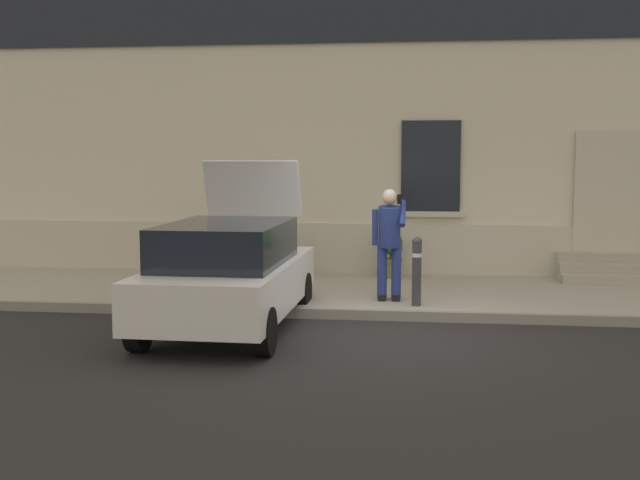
{
  "coord_description": "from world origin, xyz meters",
  "views": [
    {
      "loc": [
        0.57,
        -10.61,
        2.43
      ],
      "look_at": [
        -0.98,
        1.6,
        1.1
      ],
      "focal_mm": 44.88,
      "sensor_mm": 36.0,
      "label": 1
    }
  ],
  "objects_px": {
    "hatchback_car_white": "(229,272)",
    "planter_olive": "(391,253)",
    "bollard_near_person": "(417,269)",
    "person_on_phone": "(389,237)",
    "planter_terracotta": "(186,249)",
    "bollard_far_left": "(160,264)",
    "planter_charcoal": "(285,252)"
  },
  "relations": [
    {
      "from": "planter_terracotta",
      "to": "planter_olive",
      "type": "height_order",
      "value": "same"
    },
    {
      "from": "hatchback_car_white",
      "to": "person_on_phone",
      "type": "bearing_deg",
      "value": 36.98
    },
    {
      "from": "bollard_far_left",
      "to": "planter_charcoal",
      "type": "distance_m",
      "value": 3.0
    },
    {
      "from": "hatchback_car_white",
      "to": "bollard_far_left",
      "type": "bearing_deg",
      "value": 137.93
    },
    {
      "from": "person_on_phone",
      "to": "planter_charcoal",
      "type": "bearing_deg",
      "value": 129.13
    },
    {
      "from": "person_on_phone",
      "to": "planter_olive",
      "type": "xyz_separation_m",
      "value": [
        -0.06,
        2.47,
        -0.55
      ]
    },
    {
      "from": "hatchback_car_white",
      "to": "planter_olive",
      "type": "relative_size",
      "value": 4.76
    },
    {
      "from": "hatchback_car_white",
      "to": "planter_charcoal",
      "type": "xyz_separation_m",
      "value": [
        0.11,
        3.86,
        -0.19
      ]
    },
    {
      "from": "bollard_near_person",
      "to": "planter_charcoal",
      "type": "distance_m",
      "value": 3.56
    },
    {
      "from": "bollard_far_left",
      "to": "planter_olive",
      "type": "relative_size",
      "value": 1.22
    },
    {
      "from": "hatchback_car_white",
      "to": "planter_olive",
      "type": "xyz_separation_m",
      "value": [
        2.08,
        4.08,
        -0.19
      ]
    },
    {
      "from": "planter_terracotta",
      "to": "planter_charcoal",
      "type": "bearing_deg",
      "value": -6.82
    },
    {
      "from": "person_on_phone",
      "to": "bollard_near_person",
      "type": "bearing_deg",
      "value": -39.55
    },
    {
      "from": "hatchback_car_white",
      "to": "planter_terracotta",
      "type": "distance_m",
      "value": 4.5
    },
    {
      "from": "bollard_far_left",
      "to": "planter_charcoal",
      "type": "bearing_deg",
      "value": 59.03
    },
    {
      "from": "person_on_phone",
      "to": "hatchback_car_white",
      "type": "bearing_deg",
      "value": -145.85
    },
    {
      "from": "bollard_near_person",
      "to": "planter_olive",
      "type": "xyz_separation_m",
      "value": [
        -0.49,
        2.79,
        -0.11
      ]
    },
    {
      "from": "hatchback_car_white",
      "to": "planter_olive",
      "type": "bearing_deg",
      "value": 63.01
    },
    {
      "from": "bollard_near_person",
      "to": "planter_olive",
      "type": "distance_m",
      "value": 2.83
    },
    {
      "from": "bollard_far_left",
      "to": "planter_olive",
      "type": "height_order",
      "value": "bollard_far_left"
    },
    {
      "from": "planter_olive",
      "to": "person_on_phone",
      "type": "bearing_deg",
      "value": -88.54
    },
    {
      "from": "planter_terracotta",
      "to": "planter_olive",
      "type": "xyz_separation_m",
      "value": [
        3.93,
        -0.02,
        0.0
      ]
    },
    {
      "from": "bollard_far_left",
      "to": "bollard_near_person",
      "type": "bearing_deg",
      "value": 0.0
    },
    {
      "from": "bollard_far_left",
      "to": "planter_charcoal",
      "type": "xyz_separation_m",
      "value": [
        1.54,
        2.57,
        -0.11
      ]
    },
    {
      "from": "bollard_near_person",
      "to": "person_on_phone",
      "type": "height_order",
      "value": "person_on_phone"
    },
    {
      "from": "planter_terracotta",
      "to": "bollard_near_person",
      "type": "bearing_deg",
      "value": -32.44
    },
    {
      "from": "bollard_near_person",
      "to": "planter_terracotta",
      "type": "distance_m",
      "value": 5.23
    },
    {
      "from": "bollard_near_person",
      "to": "bollard_far_left",
      "type": "relative_size",
      "value": 1.0
    },
    {
      "from": "planter_terracotta",
      "to": "planter_olive",
      "type": "bearing_deg",
      "value": -0.32
    },
    {
      "from": "person_on_phone",
      "to": "planter_olive",
      "type": "bearing_deg",
      "value": 88.64
    },
    {
      "from": "planter_charcoal",
      "to": "planter_olive",
      "type": "height_order",
      "value": "same"
    },
    {
      "from": "hatchback_car_white",
      "to": "bollard_near_person",
      "type": "relative_size",
      "value": 3.92
    }
  ]
}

